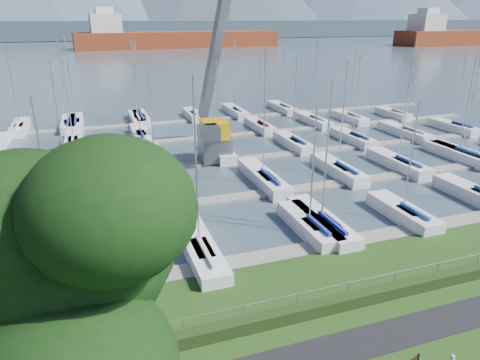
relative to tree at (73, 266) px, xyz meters
name	(u,v)px	position (x,y,z in m)	size (l,w,h in m)	color
path	(345,348)	(10.74, 3.64, -8.82)	(160.00, 2.00, 0.04)	black
water	(103,44)	(10.74, 266.64, -9.23)	(800.00, 540.00, 0.20)	#40515E
hedge	(318,308)	(10.74, 6.24, -8.48)	(80.00, 0.70, 0.70)	#213312
fence	(315,290)	(10.74, 6.64, -7.63)	(0.04, 0.04, 80.00)	gray
foothill	(98,29)	(10.74, 336.64, -2.83)	(900.00, 80.00, 12.00)	#3D4D5A
docks	(197,164)	(10.74, 32.64, -9.05)	(90.00, 41.60, 0.25)	gray
tree	(73,266)	(0.00, 0.00, 0.00)	(6.43, 7.45, 12.58)	black
crane	(215,108)	(13.37, 34.39, -3.50)	(5.26, 13.27, 22.35)	#5C5D64
cargo_ship_mid	(171,40)	(42.62, 217.15, -5.32)	(103.53, 22.71, 21.50)	maroon
cargo_ship_east	(463,37)	(203.20, 188.92, -5.19)	(89.70, 18.34, 21.50)	maroon
sailboat_fleet	(169,108)	(8.62, 35.54, -3.41)	(76.37, 49.94, 12.75)	#A11517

